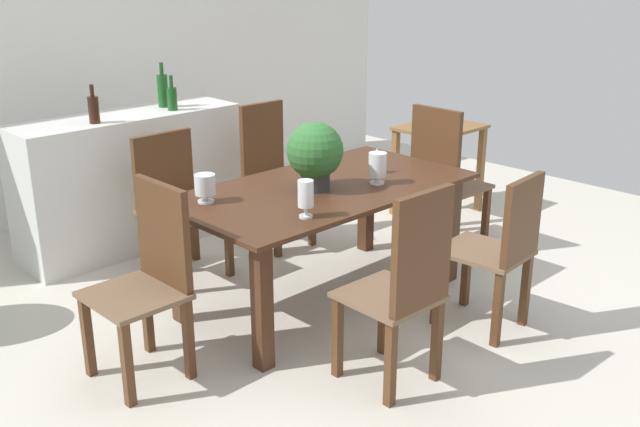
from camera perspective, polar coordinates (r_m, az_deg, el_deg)
name	(u,v)px	position (r m, az deg, el deg)	size (l,w,h in m)	color
ground_plane	(321,297)	(4.66, 0.08, -6.52)	(7.04, 7.04, 0.00)	beige
back_wall	(99,53)	(6.36, -16.84, 11.92)	(6.40, 0.10, 2.60)	white
dining_table	(323,205)	(4.41, 0.26, 0.63)	(1.84, 0.98, 0.74)	#422616
chair_foot_end	(443,174)	(5.29, 9.56, 3.09)	(0.47, 0.45, 1.06)	#4C2D19
chair_near_left	(405,283)	(3.53, 6.66, -5.37)	(0.43, 0.45, 1.04)	#4C2D19
chair_far_left	(175,197)	(4.93, -11.28, 1.25)	(0.48, 0.47, 0.95)	#4C2D19
chair_head_end	(150,272)	(3.75, -13.14, -4.45)	(0.43, 0.46, 1.00)	#4C2D19
chair_near_right	(500,246)	(4.18, 13.90, -2.51)	(0.44, 0.50, 0.93)	#4C2D19
chair_far_right	(270,169)	(5.39, -3.90, 3.49)	(0.42, 0.43, 1.04)	#4C2D19
flower_centerpiece	(315,153)	(4.25, -0.39, 4.75)	(0.33, 0.33, 0.40)	#333338
crystal_vase_left	(205,186)	(4.10, -8.96, 2.17)	(0.12, 0.12, 0.16)	silver
crystal_vase_center_near	(378,166)	(4.40, 4.51, 3.75)	(0.11, 0.11, 0.19)	silver
crystal_vase_right	(306,195)	(3.81, -1.13, 1.43)	(0.08, 0.08, 0.20)	silver
wine_glass	(377,155)	(4.63, 4.47, 4.57)	(0.06, 0.06, 0.17)	silver
kitchen_counter	(131,181)	(5.51, -14.50, 2.48)	(1.66, 0.50, 0.98)	silver
wine_bottle_amber	(94,109)	(5.14, -17.25, 7.81)	(0.07, 0.07, 0.26)	black
wine_bottle_green	(163,90)	(5.59, -12.17, 9.42)	(0.08, 0.08, 0.33)	#194C1E
wine_bottle_clear	(172,98)	(5.45, -11.47, 8.85)	(0.07, 0.07, 0.25)	#194C1E
side_table	(439,147)	(6.10, 9.29, 5.11)	(0.67, 0.52, 0.74)	brown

